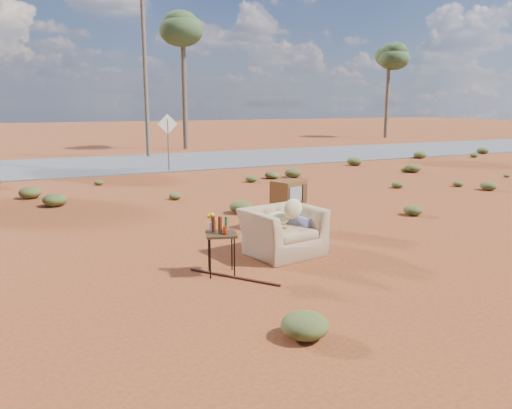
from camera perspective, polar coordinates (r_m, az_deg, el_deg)
name	(u,v)px	position (r m, az deg, el deg)	size (l,w,h in m)	color
ground	(278,262)	(8.26, 2.58, -6.63)	(140.00, 140.00, 0.00)	brown
highway	(116,164)	(22.39, -15.68, 4.49)	(140.00, 7.00, 0.04)	#565659
armchair	(287,225)	(8.66, 3.53, -2.32)	(1.54, 1.15, 1.08)	#9C7A55
tv_unit	(289,193)	(10.32, 3.75, 1.32)	(0.77, 0.69, 1.01)	black
side_table	(219,231)	(7.56, -4.27, -3.05)	(0.56, 0.56, 0.92)	#372614
rusty_bar	(234,277)	(7.53, -2.54, -8.27)	(0.04, 0.04, 1.54)	#4B2414
road_sign	(168,132)	(19.66, -10.05, 8.17)	(0.78, 0.06, 2.19)	brown
eucalyptus_center	(183,33)	(29.51, -8.38, 18.84)	(3.20, 3.20, 7.60)	brown
eucalyptus_right	(389,58)	(40.35, 14.97, 15.85)	(3.20, 3.20, 7.10)	brown
utility_pole_center	(145,70)	(25.14, -12.57, 14.78)	(1.40, 0.20, 8.00)	brown
scrub_patch	(160,209)	(11.95, -10.90, -0.46)	(17.49, 8.07, 0.33)	#474F22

